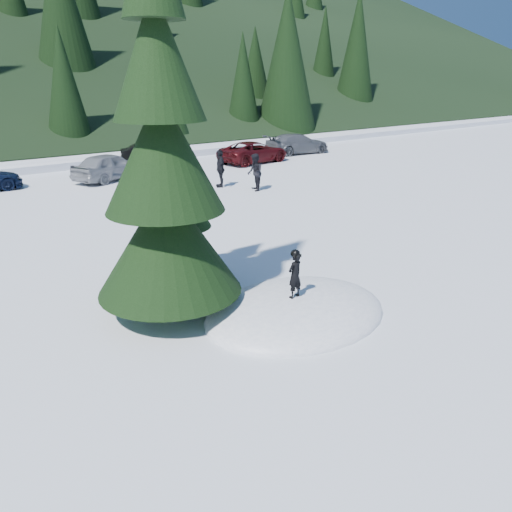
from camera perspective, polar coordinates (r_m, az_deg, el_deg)
ground at (r=11.55m, az=4.57°, el=-6.57°), size 200.00×200.00×0.00m
snow_mound at (r=11.55m, az=4.57°, el=-6.57°), size 4.48×3.52×0.96m
spruce_tall at (r=10.71m, az=-10.53°, el=9.81°), size 3.20×3.20×8.60m
spruce_short at (r=12.62m, az=-9.17°, el=5.73°), size 2.20×2.20×5.37m
child_skier at (r=11.00m, az=4.46°, el=-2.21°), size 0.41×0.29×1.05m
adult_0 at (r=23.87m, az=-0.13°, el=9.53°), size 0.97×1.05×1.75m
adult_1 at (r=24.79m, az=-4.11°, el=9.93°), size 0.88×1.14×1.81m
adult_2 at (r=26.38m, az=-11.37°, el=10.01°), size 1.03×1.21×1.63m
car_4 at (r=27.59m, az=-16.41°, el=9.80°), size 4.53×3.13×1.43m
car_5 at (r=32.40m, az=-11.75°, el=11.42°), size 4.09×2.76×1.28m
car_6 at (r=32.13m, az=-0.28°, el=11.80°), size 4.98×2.70×1.33m
car_7 at (r=36.13m, az=4.74°, el=12.67°), size 4.98×2.42×1.39m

